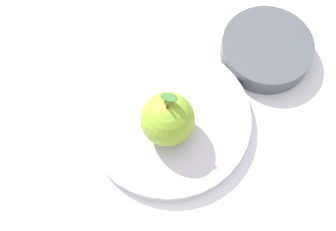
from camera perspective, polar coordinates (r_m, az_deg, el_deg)
ground_plane at (r=0.62m, az=0.42°, el=-4.09°), size 2.40×2.40×0.00m
dinner_plate at (r=0.62m, az=-0.00°, el=-0.35°), size 0.23×0.23×0.02m
apple at (r=0.58m, az=-0.08°, el=-0.46°), size 0.07×0.07×0.09m
side_bowl at (r=0.68m, az=12.55°, el=8.42°), size 0.14×0.14×0.03m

